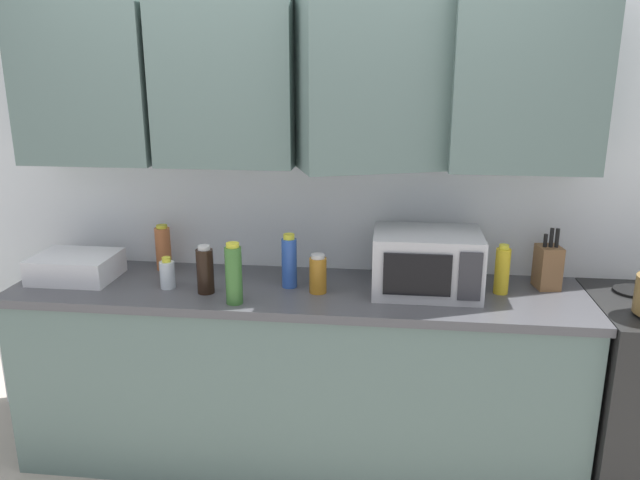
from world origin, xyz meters
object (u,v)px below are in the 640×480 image
(bottle_clear_tall, at_px, (167,274))
(bottle_yellow_mustard, at_px, (502,270))
(bottle_green_oil, at_px, (234,274))
(bottle_soy_dark, at_px, (205,270))
(knife_block, at_px, (548,266))
(microwave, at_px, (427,262))
(bottle_blue_cleaner, at_px, (289,262))
(dish_rack, at_px, (76,267))
(bottle_amber_vinegar, at_px, (318,274))
(bottle_spice_jar, at_px, (163,248))

(bottle_clear_tall, distance_m, bottle_yellow_mustard, 1.53)
(bottle_clear_tall, bearing_deg, bottle_green_oil, -22.99)
(bottle_clear_tall, bearing_deg, bottle_soy_dark, -11.82)
(bottle_soy_dark, bearing_deg, knife_block, 9.18)
(microwave, relative_size, knife_block, 1.66)
(microwave, height_order, bottle_yellow_mustard, microwave)
(bottle_blue_cleaner, bearing_deg, dish_rack, -179.49)
(microwave, height_order, bottle_amber_vinegar, microwave)
(bottle_spice_jar, bearing_deg, bottle_green_oil, -41.09)
(dish_rack, height_order, bottle_soy_dark, bottle_soy_dark)
(microwave, height_order, dish_rack, microwave)
(bottle_yellow_mustard, relative_size, bottle_soy_dark, 1.03)
(bottle_yellow_mustard, distance_m, bottle_soy_dark, 1.34)
(bottle_green_oil, bearing_deg, bottle_yellow_mustard, 12.70)
(microwave, relative_size, bottle_amber_vinegar, 2.65)
(knife_block, distance_m, bottle_blue_cleaner, 1.20)
(bottle_green_oil, xyz_separation_m, bottle_yellow_mustard, (1.17, 0.26, -0.02))
(bottle_spice_jar, height_order, bottle_yellow_mustard, bottle_spice_jar)
(bottle_blue_cleaner, bearing_deg, bottle_soy_dark, -161.44)
(knife_block, xyz_separation_m, bottle_yellow_mustard, (-0.22, -0.10, 0.00))
(bottle_clear_tall, bearing_deg, bottle_yellow_mustard, 4.21)
(microwave, distance_m, bottle_soy_dark, 1.00)
(dish_rack, relative_size, bottle_amber_vinegar, 2.09)
(dish_rack, height_order, bottle_blue_cleaner, bottle_blue_cleaner)
(bottle_soy_dark, bearing_deg, bottle_amber_vinegar, 7.20)
(bottle_spice_jar, bearing_deg, microwave, -7.15)
(bottle_blue_cleaner, distance_m, bottle_yellow_mustard, 0.97)
(dish_rack, bearing_deg, bottle_spice_jar, 26.59)
(dish_rack, relative_size, bottle_blue_cleaner, 1.49)
(knife_block, bearing_deg, dish_rack, -176.47)
(knife_block, height_order, bottle_clear_tall, knife_block)
(knife_block, relative_size, bottle_blue_cleaner, 1.13)
(bottle_green_oil, distance_m, bottle_clear_tall, 0.39)
(dish_rack, distance_m, bottle_amber_vinegar, 1.19)
(knife_block, distance_m, bottle_clear_tall, 1.76)
(microwave, xyz_separation_m, bottle_soy_dark, (-0.99, -0.14, -0.03))
(bottle_amber_vinegar, bearing_deg, bottle_spice_jar, 163.87)
(microwave, relative_size, bottle_clear_tall, 3.22)
(dish_rack, relative_size, bottle_green_oil, 1.39)
(bottle_spice_jar, height_order, bottle_clear_tall, bottle_spice_jar)
(bottle_amber_vinegar, distance_m, bottle_yellow_mustard, 0.83)
(bottle_clear_tall, xyz_separation_m, bottle_yellow_mustard, (1.53, 0.11, 0.04))
(bottle_green_oil, bearing_deg, knife_block, 14.57)
(microwave, distance_m, dish_rack, 1.67)
(knife_block, relative_size, bottle_clear_tall, 1.94)
(knife_block, relative_size, bottle_green_oil, 1.06)
(bottle_blue_cleaner, bearing_deg, bottle_spice_jar, 165.27)
(bottle_green_oil, height_order, bottle_amber_vinegar, bottle_green_oil)
(bottle_yellow_mustard, bearing_deg, bottle_spice_jar, 174.91)
(microwave, height_order, bottle_green_oil, microwave)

